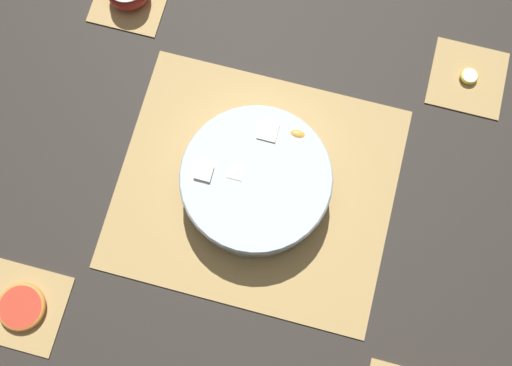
{
  "coord_description": "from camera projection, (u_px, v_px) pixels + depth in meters",
  "views": [
    {
      "loc": [
        0.06,
        -0.23,
        1.01
      ],
      "look_at": [
        0.0,
        0.0,
        0.03
      ],
      "focal_mm": 42.0,
      "sensor_mm": 36.0,
      "label": 1
    }
  ],
  "objects": [
    {
      "name": "ground_plane",
      "position": [
        256.0,
        188.0,
        1.04
      ],
      "size": [
        6.0,
        6.0,
        0.0
      ],
      "primitive_type": "plane",
      "color": "#2D2823"
    },
    {
      "name": "bamboo_mat_center",
      "position": [
        256.0,
        187.0,
        1.04
      ],
      "size": [
        0.47,
        0.41,
        0.01
      ],
      "color": "tan",
      "rests_on": "ground_plane"
    },
    {
      "name": "coaster_mat_near_left",
      "position": [
        24.0,
        307.0,
        0.99
      ],
      "size": [
        0.13,
        0.13,
        0.01
      ],
      "color": "tan",
      "rests_on": "ground_plane"
    },
    {
      "name": "coaster_mat_far_right",
      "position": [
        468.0,
        78.0,
        1.08
      ],
      "size": [
        0.13,
        0.13,
        0.01
      ],
      "color": "tan",
      "rests_on": "ground_plane"
    },
    {
      "name": "fruit_salad_bowl",
      "position": [
        256.0,
        181.0,
        0.99
      ],
      "size": [
        0.25,
        0.25,
        0.08
      ],
      "color": "silver",
      "rests_on": "bamboo_mat_center"
    },
    {
      "name": "banana_coin_single",
      "position": [
        469.0,
        76.0,
        1.08
      ],
      "size": [
        0.03,
        0.03,
        0.01
      ],
      "color": "#F7EFC6",
      "rests_on": "coaster_mat_far_right"
    },
    {
      "name": "grapefruit_slice",
      "position": [
        21.0,
        307.0,
        0.98
      ],
      "size": [
        0.08,
        0.08,
        0.01
      ],
      "color": "red",
      "rests_on": "coaster_mat_near_left"
    }
  ]
}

